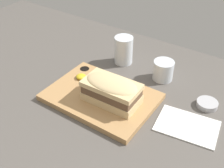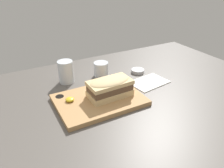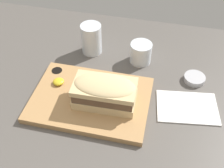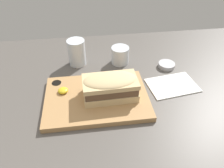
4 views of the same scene
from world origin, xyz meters
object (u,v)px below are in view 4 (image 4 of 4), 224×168
object	(u,v)px
serving_board	(96,98)
napkin	(172,85)
wine_glass	(120,56)
condiment_dish	(166,65)
water_glass	(77,54)
sandwich	(110,86)

from	to	relation	value
serving_board	napkin	xyz separation A→B (cm)	(28.20, 3.92, -0.74)
wine_glass	condiment_dish	bearing A→B (deg)	-17.30
water_glass	napkin	xyz separation A→B (cm)	(34.20, -19.22, -4.43)
serving_board	wine_glass	size ratio (longest dim) A/B	4.75
serving_board	condiment_dish	xyz separation A→B (cm)	(29.89, 15.94, -0.08)
napkin	condiment_dish	distance (cm)	12.15
wine_glass	sandwich	bearing A→B (deg)	-107.16
napkin	water_glass	bearing A→B (deg)	150.67
serving_board	water_glass	xyz separation A→B (cm)	(-6.01, 23.14, 3.69)
wine_glass	condiment_dish	size ratio (longest dim) A/B	1.09
wine_glass	condiment_dish	world-z (taller)	wine_glass
water_glass	condiment_dish	world-z (taller)	water_glass
sandwich	napkin	xyz separation A→B (cm)	(23.56, 4.62, -5.96)
serving_board	sandwich	xyz separation A→B (cm)	(4.63, -0.70, 5.22)
serving_board	condiment_dish	bearing A→B (deg)	28.07
condiment_dish	sandwich	bearing A→B (deg)	-146.62
serving_board	sandwich	bearing A→B (deg)	-8.58
sandwich	condiment_dish	size ratio (longest dim) A/B	2.67
sandwich	wine_glass	world-z (taller)	sandwich
serving_board	wine_glass	distance (cm)	24.64
wine_glass	napkin	world-z (taller)	wine_glass
sandwich	water_glass	xyz separation A→B (cm)	(-10.64, 23.84, -1.53)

